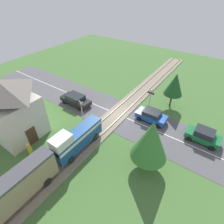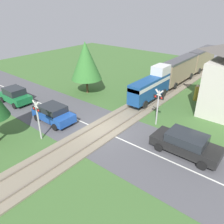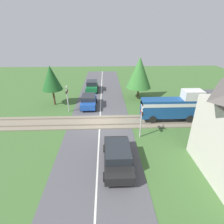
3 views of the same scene
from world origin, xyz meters
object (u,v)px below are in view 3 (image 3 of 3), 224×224
Objects in this scene: car_behind_queue at (92,86)px; pedestrian_by_station at (223,132)px; car_far_side at (118,155)px; crossing_signal_west_approach at (67,96)px; car_near_crossing at (89,101)px; crossing_signal_east_approach at (141,117)px.

car_behind_queue is 18.54m from pedestrian_by_station.
crossing_signal_west_approach reaches higher than car_far_side.
car_far_side is at bearing 29.54° from crossing_signal_west_approach.
car_far_side is at bearing 9.80° from car_behind_queue.
car_behind_queue is (-6.22, 0.00, 0.03)m from car_near_crossing.
car_near_crossing is at bearing -122.29° from pedestrian_by_station.
car_near_crossing is at bearing -143.73° from crossing_signal_east_approach.
car_near_crossing is at bearing -0.00° from car_behind_queue.
pedestrian_by_station is (13.94, 12.22, -0.04)m from car_behind_queue.
car_behind_queue reaches higher than car_far_side.
car_far_side is 2.62× the size of pedestrian_by_station.
crossing_signal_east_approach is at bearing -95.74° from pedestrian_by_station.
car_far_side is 1.45× the size of crossing_signal_east_approach.
crossing_signal_west_approach is at bearing -113.64° from pedestrian_by_station.
car_near_crossing is at bearing 121.38° from crossing_signal_west_approach.
crossing_signal_west_approach is (7.60, -2.27, 1.18)m from car_behind_queue.
car_behind_queue is at bearing 180.00° from car_near_crossing.
crossing_signal_east_approach is at bearing 52.78° from crossing_signal_west_approach.
crossing_signal_east_approach reaches higher than car_behind_queue.
car_near_crossing is 6.22m from car_behind_queue.
pedestrian_by_station reaches higher than car_near_crossing.
crossing_signal_west_approach reaches higher than pedestrian_by_station.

